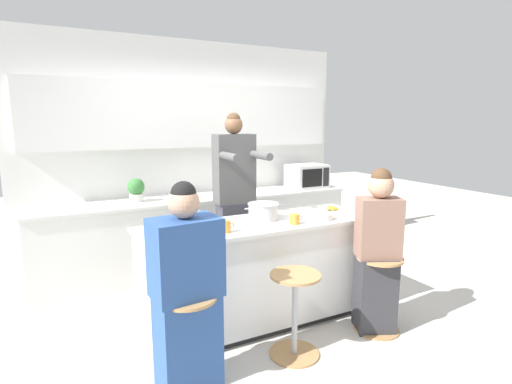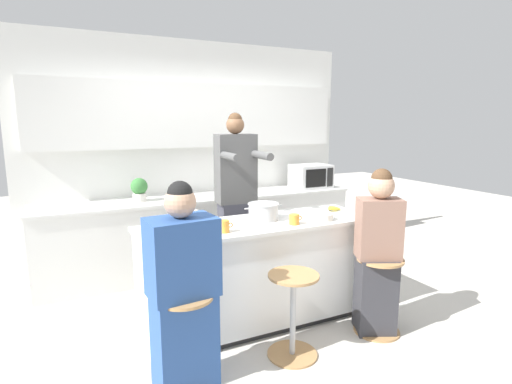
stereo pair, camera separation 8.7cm
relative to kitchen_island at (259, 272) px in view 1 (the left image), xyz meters
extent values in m
plane|color=beige|center=(0.00, 0.00, -0.46)|extent=(16.00, 16.00, 0.00)
cube|color=silver|center=(0.00, 1.82, 0.89)|extent=(4.00, 0.06, 2.70)
cube|color=white|center=(0.00, 1.71, 1.36)|extent=(3.68, 0.16, 0.75)
cube|color=white|center=(0.00, 1.47, -0.03)|extent=(3.68, 0.60, 0.86)
cube|color=silver|center=(0.00, 1.47, 0.41)|extent=(3.71, 0.63, 0.03)
cube|color=black|center=(0.00, 0.00, -0.43)|extent=(1.93, 0.53, 0.06)
cube|color=white|center=(0.00, 0.00, 0.01)|extent=(2.01, 0.61, 0.82)
cube|color=silver|center=(0.00, 0.00, 0.43)|extent=(2.05, 0.65, 0.03)
cylinder|color=#B7BABC|center=(-0.82, -0.57, -0.14)|extent=(0.04, 0.04, 0.61)
cylinder|color=tan|center=(-0.82, -0.57, 0.18)|extent=(0.38, 0.38, 0.02)
cylinder|color=tan|center=(0.00, -0.57, -0.45)|extent=(0.38, 0.38, 0.01)
cylinder|color=#B7BABC|center=(0.00, -0.57, -0.14)|extent=(0.04, 0.04, 0.61)
cylinder|color=tan|center=(0.00, -0.57, 0.18)|extent=(0.38, 0.38, 0.02)
cylinder|color=tan|center=(0.82, -0.58, -0.45)|extent=(0.38, 0.38, 0.01)
cylinder|color=#B7BABC|center=(0.82, -0.58, -0.14)|extent=(0.04, 0.04, 0.61)
cylinder|color=tan|center=(0.82, -0.58, 0.18)|extent=(0.38, 0.38, 0.02)
cube|color=#383842|center=(0.07, 0.67, 0.02)|extent=(0.34, 0.24, 0.95)
cube|color=#4C4C4C|center=(0.07, 0.67, 0.83)|extent=(0.40, 0.24, 0.68)
cylinder|color=#4C4C4C|center=(-0.10, 0.39, 0.98)|extent=(0.09, 0.38, 0.07)
cylinder|color=#4C4C4C|center=(0.21, 0.37, 0.98)|extent=(0.09, 0.38, 0.07)
sphere|color=brown|center=(0.07, 0.67, 1.26)|extent=(0.19, 0.19, 0.18)
sphere|color=#513823|center=(0.07, 0.67, 1.31)|extent=(0.14, 0.14, 0.14)
cube|color=#2D5193|center=(-0.82, -0.56, -0.14)|extent=(0.42, 0.30, 0.65)
cube|color=#2D5193|center=(-0.82, -0.56, 0.44)|extent=(0.45, 0.32, 0.51)
sphere|color=tan|center=(-0.82, -0.56, 0.80)|extent=(0.22, 0.22, 0.20)
sphere|color=black|center=(-0.82, -0.56, 0.85)|extent=(0.17, 0.17, 0.16)
cube|color=#333338|center=(0.81, -0.56, -0.14)|extent=(0.39, 0.37, 0.65)
cube|color=#896656|center=(0.81, -0.56, 0.43)|extent=(0.40, 0.34, 0.50)
sphere|color=tan|center=(0.81, -0.56, 0.79)|extent=(0.28, 0.28, 0.21)
sphere|color=#513823|center=(0.81, -0.56, 0.84)|extent=(0.22, 0.22, 0.17)
cylinder|color=#B7BABC|center=(0.07, 0.06, 0.52)|extent=(0.26, 0.26, 0.14)
cylinder|color=#B7BABC|center=(0.07, 0.06, 0.59)|extent=(0.27, 0.27, 0.01)
cylinder|color=#B7BABC|center=(-0.08, 0.06, 0.56)|extent=(0.05, 0.01, 0.01)
cylinder|color=#B7BABC|center=(0.22, 0.06, 0.56)|extent=(0.05, 0.01, 0.01)
cylinder|color=silver|center=(0.53, -0.15, 0.48)|extent=(0.20, 0.20, 0.06)
cylinder|color=orange|center=(-0.38, -0.17, 0.50)|extent=(0.07, 0.07, 0.10)
torus|color=orange|center=(-0.33, -0.17, 0.50)|extent=(0.04, 0.01, 0.04)
cylinder|color=orange|center=(0.23, -0.19, 0.49)|extent=(0.09, 0.09, 0.09)
torus|color=orange|center=(0.28, -0.19, 0.50)|extent=(0.04, 0.01, 0.04)
ellipsoid|color=yellow|center=(0.82, 0.06, 0.47)|extent=(0.13, 0.05, 0.05)
ellipsoid|color=yellow|center=(0.79, 0.10, 0.47)|extent=(0.10, 0.12, 0.05)
ellipsoid|color=yellow|center=(0.86, 0.10, 0.47)|extent=(0.11, 0.11, 0.05)
cube|color=gold|center=(-0.59, -0.13, 0.54)|extent=(0.06, 0.06, 0.17)
cylinder|color=white|center=(-0.59, -0.13, 0.63)|extent=(0.03, 0.03, 0.02)
cube|color=white|center=(1.47, 1.44, 0.58)|extent=(0.49, 0.37, 0.30)
cube|color=black|center=(1.42, 1.25, 0.58)|extent=(0.30, 0.01, 0.23)
cube|color=black|center=(1.64, 1.25, 0.58)|extent=(0.09, 0.01, 0.24)
cylinder|color=beige|center=(-0.74, 1.47, 0.47)|extent=(0.15, 0.15, 0.09)
sphere|color=#387538|center=(-0.74, 1.47, 0.59)|extent=(0.18, 0.18, 0.18)
camera|label=1|loc=(-1.53, -2.91, 1.29)|focal=28.00mm
camera|label=2|loc=(-1.45, -2.95, 1.29)|focal=28.00mm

